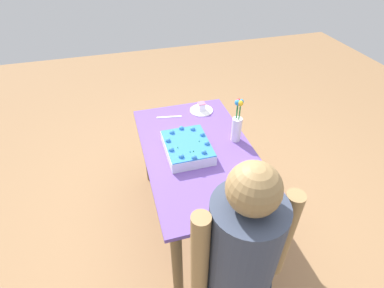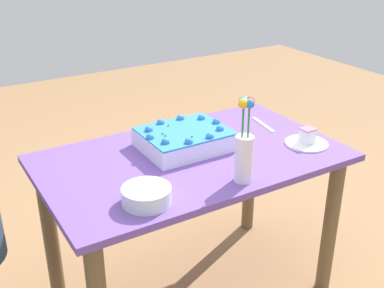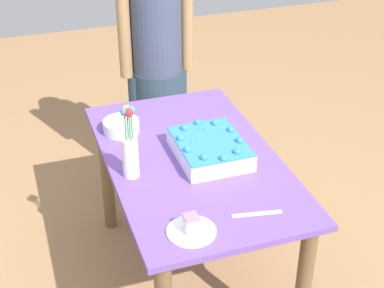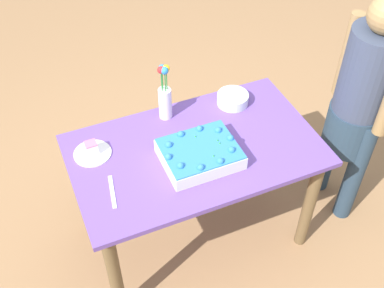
{
  "view_description": "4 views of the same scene",
  "coord_description": "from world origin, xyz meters",
  "px_view_note": "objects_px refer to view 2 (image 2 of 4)",
  "views": [
    {
      "loc": [
        1.58,
        -0.5,
        2.15
      ],
      "look_at": [
        -0.01,
        -0.05,
        0.83
      ],
      "focal_mm": 28.0,
      "sensor_mm": 36.0,
      "label": 1
    },
    {
      "loc": [
        0.98,
        1.63,
        1.68
      ],
      "look_at": [
        -0.01,
        -0.01,
        0.81
      ],
      "focal_mm": 45.0,
      "sensor_mm": 36.0,
      "label": 2
    },
    {
      "loc": [
        -2.2,
        0.74,
        2.24
      ],
      "look_at": [
        -0.06,
        0.02,
        0.88
      ],
      "focal_mm": 55.0,
      "sensor_mm": 36.0,
      "label": 3
    },
    {
      "loc": [
        -0.72,
        -1.64,
        2.57
      ],
      "look_at": [
        -0.04,
        -0.06,
        0.87
      ],
      "focal_mm": 45.0,
      "sensor_mm": 36.0,
      "label": 4
    }
  ],
  "objects_px": {
    "sheet_cake": "(185,139)",
    "flower_vase": "(244,148)",
    "fruit_bowl": "(147,195)",
    "cake_knife": "(263,124)",
    "serving_plate_with_slice": "(307,140)"
  },
  "relations": [
    {
      "from": "sheet_cake",
      "to": "flower_vase",
      "type": "xyz_separation_m",
      "value": [
        -0.04,
        0.39,
        0.1
      ]
    },
    {
      "from": "flower_vase",
      "to": "fruit_bowl",
      "type": "relative_size",
      "value": 1.9
    },
    {
      "from": "flower_vase",
      "to": "cake_knife",
      "type": "bearing_deg",
      "value": -136.42
    },
    {
      "from": "serving_plate_with_slice",
      "to": "cake_knife",
      "type": "distance_m",
      "value": 0.29
    },
    {
      "from": "sheet_cake",
      "to": "fruit_bowl",
      "type": "height_order",
      "value": "sheet_cake"
    },
    {
      "from": "sheet_cake",
      "to": "serving_plate_with_slice",
      "type": "xyz_separation_m",
      "value": [
        -0.5,
        0.26,
        -0.02
      ]
    },
    {
      "from": "sheet_cake",
      "to": "flower_vase",
      "type": "relative_size",
      "value": 1.11
    },
    {
      "from": "cake_knife",
      "to": "flower_vase",
      "type": "xyz_separation_m",
      "value": [
        0.44,
        0.42,
        0.14
      ]
    },
    {
      "from": "sheet_cake",
      "to": "cake_knife",
      "type": "bearing_deg",
      "value": -176.36
    },
    {
      "from": "sheet_cake",
      "to": "serving_plate_with_slice",
      "type": "height_order",
      "value": "sheet_cake"
    },
    {
      "from": "sheet_cake",
      "to": "serving_plate_with_slice",
      "type": "bearing_deg",
      "value": 152.61
    },
    {
      "from": "serving_plate_with_slice",
      "to": "flower_vase",
      "type": "height_order",
      "value": "flower_vase"
    },
    {
      "from": "sheet_cake",
      "to": "cake_knife",
      "type": "xyz_separation_m",
      "value": [
        -0.48,
        -0.03,
        -0.04
      ]
    },
    {
      "from": "flower_vase",
      "to": "sheet_cake",
      "type": "bearing_deg",
      "value": -83.99
    },
    {
      "from": "fruit_bowl",
      "to": "flower_vase",
      "type": "bearing_deg",
      "value": 173.65
    }
  ]
}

